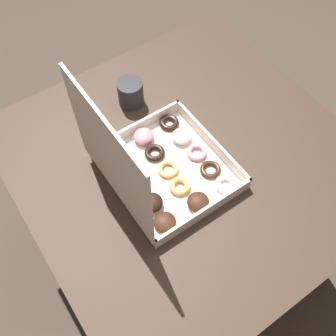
% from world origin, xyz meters
% --- Properties ---
extents(ground_plane, '(8.00, 8.00, 0.00)m').
position_xyz_m(ground_plane, '(0.00, 0.00, 0.00)').
color(ground_plane, '#42382D').
extents(dining_table, '(0.98, 0.96, 0.74)m').
position_xyz_m(dining_table, '(0.00, 0.00, 0.64)').
color(dining_table, '#38281E').
rests_on(dining_table, ground_plane).
extents(donut_box, '(0.35, 0.33, 0.37)m').
position_xyz_m(donut_box, '(-0.01, 0.13, 0.81)').
color(donut_box, silver).
rests_on(donut_box, dining_table).
extents(coffee_mug, '(0.08, 0.08, 0.09)m').
position_xyz_m(coffee_mug, '(0.28, 0.02, 0.79)').
color(coffee_mug, '#232328').
rests_on(coffee_mug, dining_table).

